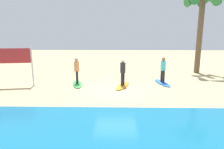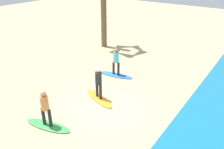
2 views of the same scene
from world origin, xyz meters
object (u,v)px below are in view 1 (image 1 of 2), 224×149
surfboard_green (77,84)px  surfer_green (77,69)px  surfer_blue (163,68)px  surfboard_blue (162,83)px  surfboard_orange (123,86)px  palm_tree (202,5)px  surfer_orange (123,70)px

surfboard_green → surfer_green: size_ratio=1.28×
surfer_blue → surfboard_green: size_ratio=0.78×
surfboard_blue → surfboard_green: 5.56m
surfboard_orange → palm_tree: size_ratio=0.31×
surfboard_green → palm_tree: bearing=100.8°
surfboard_blue → surfer_green: surfer_green is taller
surfboard_orange → surfboard_green: (2.90, -0.39, 0.00)m
surfboard_orange → surfer_orange: size_ratio=1.28×
surfboard_blue → surfer_orange: bearing=-83.3°
surfer_orange → surfer_green: 2.93m
surfboard_blue → surfer_blue: (0.00, 0.00, 0.99)m
surfboard_blue → surfer_blue: surfer_blue is taller
surfer_green → palm_tree: bearing=-155.5°
surfer_orange → surfboard_green: bearing=-7.6°
palm_tree → surfboard_orange: bearing=35.9°
surfer_orange → palm_tree: palm_tree is taller
surfboard_green → palm_tree: palm_tree is taller
palm_tree → surfboard_green: bearing=24.5°
surfer_orange → palm_tree: (-6.42, -4.64, 4.40)m
surfboard_orange → surfboard_green: same height
surfboard_orange → surfer_orange: surfer_orange is taller
surfboard_blue → palm_tree: bearing=124.9°
surfboard_blue → surfboard_green: (5.54, 0.42, 0.00)m
surfboard_green → surfboard_orange: bearing=68.7°
surfer_green → surfboard_blue: bearing=-175.6°
surfboard_orange → surfer_orange: bearing=32.6°
surfboard_green → surfer_green: bearing=49.8°
surfboard_blue → surfer_green: 5.64m
surfboard_orange → surfer_green: 3.09m
surfboard_blue → surfer_blue: size_ratio=1.28×
surfer_blue → surfer_orange: bearing=17.1°
surfboard_orange → surfboard_green: size_ratio=1.00×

